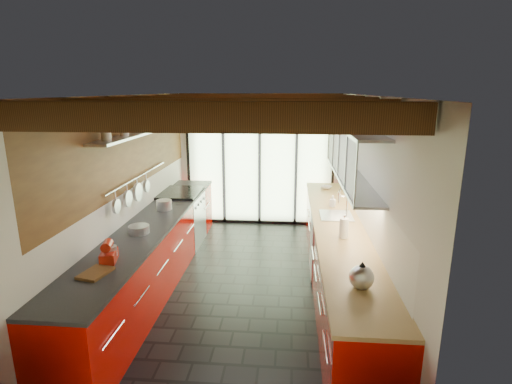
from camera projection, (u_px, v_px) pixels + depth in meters
ground at (245, 284)px, 5.64m from camera, size 5.50×5.50×0.00m
room_shell at (244, 170)px, 5.23m from camera, size 5.50×5.50×5.50m
ceiling_beams at (247, 106)px, 5.39m from camera, size 3.14×5.06×4.90m
glass_door at (260, 143)px, 7.83m from camera, size 2.95×0.10×2.90m
left_counter at (155, 251)px, 5.63m from camera, size 0.68×5.00×0.92m
range_stove at (182, 218)px, 7.03m from camera, size 0.66×0.90×0.97m
right_counter at (337, 257)px, 5.42m from camera, size 0.68×5.00×0.92m
sink_assembly at (337, 213)px, 5.68m from camera, size 0.45×0.52×0.43m
upper_cabinets_right at (352, 153)px, 5.35m from camera, size 0.34×3.00×3.00m
left_wall_fixtures at (138, 149)px, 5.43m from camera, size 0.28×2.60×0.96m
stand_mixer at (109, 253)px, 4.18m from camera, size 0.21×0.29×0.24m
pot_large at (164, 205)px, 5.99m from camera, size 0.25×0.25×0.15m
pot_small at (139, 229)px, 5.00m from camera, size 0.26×0.26×0.10m
cutting_board at (96, 273)px, 3.89m from camera, size 0.29×0.36×0.03m
kettle at (362, 276)px, 3.60m from camera, size 0.29×0.31×0.27m
paper_towel at (344, 228)px, 4.82m from camera, size 0.12×0.12×0.29m
soap_bottle at (333, 201)px, 6.13m from camera, size 0.10×0.11×0.18m
bowl at (326, 187)px, 7.26m from camera, size 0.27×0.27×0.05m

